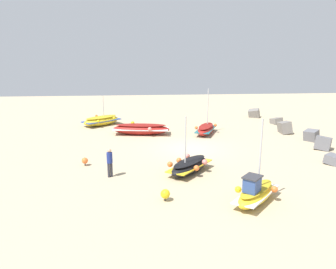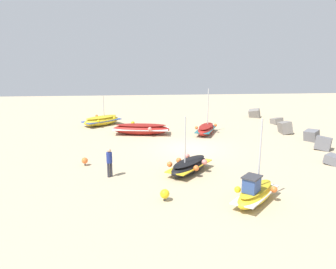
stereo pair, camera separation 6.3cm
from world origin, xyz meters
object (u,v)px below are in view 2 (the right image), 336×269
fishing_boat_3 (141,129)px  mooring_buoy_0 (165,194)px  person_walking (109,161)px  mooring_buoy_1 (85,161)px  fishing_boat_1 (189,166)px  fishing_boat_2 (102,120)px  fishing_boat_0 (206,129)px  fishing_boat_4 (255,193)px

fishing_boat_3 → mooring_buoy_0: size_ratio=8.53×
person_walking → mooring_buoy_1: bearing=12.9°
fishing_boat_1 → mooring_buoy_1: bearing=114.6°
mooring_buoy_0 → mooring_buoy_1: size_ratio=1.13×
fishing_boat_1 → fishing_boat_2: 14.41m
fishing_boat_1 → fishing_boat_0: bearing=23.1°
person_walking → mooring_buoy_1: (-2.00, -1.68, -0.62)m
fishing_boat_0 → fishing_boat_1: fishing_boat_0 is taller
fishing_boat_2 → mooring_buoy_0: 17.21m
fishing_boat_0 → mooring_buoy_0: fishing_boat_0 is taller
fishing_boat_4 → mooring_buoy_0: bearing=-55.3°
fishing_boat_1 → mooring_buoy_0: fishing_boat_1 is taller
fishing_boat_3 → person_walking: (9.51, -1.74, 0.47)m
fishing_boat_4 → mooring_buoy_0: fishing_boat_4 is taller
fishing_boat_3 → person_walking: size_ratio=2.99×
fishing_boat_3 → fishing_boat_4: size_ratio=1.24×
fishing_boat_2 → mooring_buoy_1: 11.28m
fishing_boat_0 → fishing_boat_2: (-4.00, -9.04, 0.05)m
fishing_boat_0 → fishing_boat_4: fishing_boat_4 is taller
fishing_boat_1 → fishing_boat_2: bearing=65.9°
fishing_boat_0 → mooring_buoy_1: size_ratio=7.30×
fishing_boat_3 → mooring_buoy_0: bearing=-77.5°
fishing_boat_2 → fishing_boat_4: fishing_boat_4 is taller
fishing_boat_1 → person_walking: size_ratio=2.08×
fishing_boat_3 → mooring_buoy_1: fishing_boat_3 is taller
fishing_boat_0 → fishing_boat_3: bearing=-69.1°
fishing_boat_3 → fishing_boat_4: fishing_boat_4 is taller
fishing_boat_1 → fishing_boat_3: (-9.17, -2.72, 0.06)m
mooring_buoy_0 → mooring_buoy_1: (-5.28, -4.48, -0.03)m
fishing_boat_0 → mooring_buoy_0: 13.28m
fishing_boat_4 → person_walking: (-3.81, -6.91, 0.45)m
person_walking → mooring_buoy_0: bearing=-166.7°
fishing_boat_3 → mooring_buoy_0: 12.84m
person_walking → mooring_buoy_0: 4.36m
person_walking → fishing_boat_2: bearing=-19.0°
fishing_boat_1 → fishing_boat_3: fishing_boat_1 is taller
fishing_boat_1 → person_walking: fishing_boat_1 is taller
fishing_boat_2 → mooring_buoy_0: bearing=67.6°
fishing_boat_2 → fishing_boat_4: 19.22m
fishing_boat_4 → mooring_buoy_1: (-5.81, -8.59, -0.17)m
mooring_buoy_0 → mooring_buoy_1: bearing=-139.7°
fishing_boat_2 → mooring_buoy_1: fishing_boat_2 is taller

